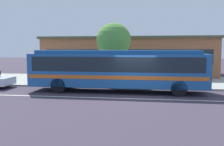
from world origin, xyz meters
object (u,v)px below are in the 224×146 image
object	(u,v)px
transit_bus	(117,68)
street_tree_near_stop	(114,41)
pedestrian_walking_along_curb	(112,70)
pedestrian_standing_by_tree	(153,71)
pedestrian_waiting_near_sign	(139,74)

from	to	relation	value
transit_bus	street_tree_near_stop	xyz separation A→B (m)	(-0.76, 3.80, 1.92)
pedestrian_walking_along_curb	pedestrian_standing_by_tree	xyz separation A→B (m)	(3.27, -0.16, 0.01)
pedestrian_waiting_near_sign	pedestrian_standing_by_tree	distance (m)	1.76
pedestrian_standing_by_tree	street_tree_near_stop	distance (m)	4.01
street_tree_near_stop	pedestrian_walking_along_curb	bearing A→B (deg)	-106.59
pedestrian_walking_along_curb	street_tree_near_stop	distance (m)	2.45
pedestrian_standing_by_tree	transit_bus	bearing A→B (deg)	-126.39
pedestrian_standing_by_tree	street_tree_near_stop	bearing A→B (deg)	170.29
transit_bus	street_tree_near_stop	world-z (taller)	street_tree_near_stop
pedestrian_walking_along_curb	pedestrian_standing_by_tree	distance (m)	3.28
pedestrian_waiting_near_sign	pedestrian_standing_by_tree	xyz separation A→B (m)	(1.01, 1.44, 0.08)
pedestrian_waiting_near_sign	pedestrian_standing_by_tree	size ratio (longest dim) A/B	0.92
transit_bus	pedestrian_standing_by_tree	xyz separation A→B (m)	(2.40, 3.25, -0.48)
street_tree_near_stop	pedestrian_waiting_near_sign	bearing A→B (deg)	-42.62
pedestrian_walking_along_curb	street_tree_near_stop	world-z (taller)	street_tree_near_stop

